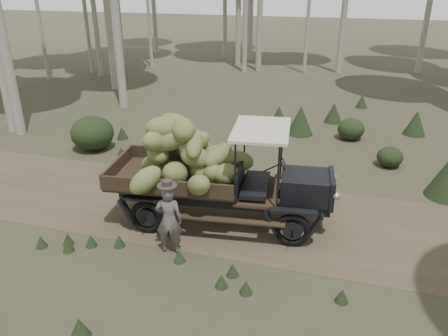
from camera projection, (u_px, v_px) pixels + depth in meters
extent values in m
plane|color=#473D2B|center=(269.00, 219.00, 11.22)|extent=(120.00, 120.00, 0.00)
cube|color=brown|center=(269.00, 219.00, 11.22)|extent=(70.00, 4.00, 0.01)
cube|color=black|center=(305.00, 186.00, 10.43)|extent=(1.23, 1.18, 0.62)
cube|color=black|center=(331.00, 188.00, 10.33)|extent=(0.24, 1.12, 0.69)
cube|color=black|center=(240.00, 177.00, 10.62)|extent=(0.27, 1.57, 0.62)
cube|color=#38281C|center=(178.00, 177.00, 10.90)|extent=(3.34, 2.36, 0.09)
cube|color=#38281C|center=(187.00, 155.00, 11.73)|extent=(3.12, 0.43, 0.36)
cube|color=#38281C|center=(166.00, 188.00, 9.91)|extent=(3.12, 0.43, 0.36)
cube|color=#38281C|center=(118.00, 166.00, 11.06)|extent=(0.30, 2.01, 0.36)
cube|color=beige|center=(261.00, 130.00, 10.04)|extent=(1.50, 2.04, 0.07)
cube|color=black|center=(227.00, 188.00, 11.28)|extent=(5.12, 0.71, 0.20)
cube|color=black|center=(221.00, 204.00, 10.51)|extent=(5.12, 0.71, 0.20)
torus|color=black|center=(294.00, 194.00, 11.55)|extent=(0.86, 0.25, 0.85)
torus|color=black|center=(292.00, 230.00, 9.93)|extent=(0.86, 0.25, 0.85)
torus|color=black|center=(168.00, 185.00, 12.08)|extent=(0.86, 0.25, 0.85)
torus|color=black|center=(147.00, 217.00, 10.46)|extent=(0.86, 0.25, 0.85)
sphere|color=beige|center=(334.00, 177.00, 10.75)|extent=(0.20, 0.20, 0.20)
sphere|color=beige|center=(336.00, 196.00, 9.84)|extent=(0.20, 0.20, 0.20)
ellipsoid|color=olive|center=(202.00, 173.00, 10.57)|extent=(0.87, 0.56, 0.71)
ellipsoid|color=olive|center=(158.00, 154.00, 10.70)|extent=(0.93, 1.12, 0.66)
ellipsoid|color=olive|center=(157.00, 141.00, 10.34)|extent=(0.71, 1.10, 0.73)
ellipsoid|color=olive|center=(178.00, 126.00, 10.47)|extent=(1.12, 0.66, 0.81)
ellipsoid|color=olive|center=(155.00, 163.00, 10.98)|extent=(0.84, 0.80, 0.49)
ellipsoid|color=olive|center=(184.00, 146.00, 11.24)|extent=(0.57, 0.88, 0.58)
ellipsoid|color=olive|center=(170.00, 140.00, 10.36)|extent=(1.13, 0.79, 0.74)
ellipsoid|color=olive|center=(166.00, 129.00, 10.31)|extent=(1.04, 0.86, 0.53)
ellipsoid|color=olive|center=(159.00, 165.00, 10.96)|extent=(0.91, 1.08, 0.70)
ellipsoid|color=olive|center=(195.00, 157.00, 10.37)|extent=(1.00, 0.74, 0.78)
ellipsoid|color=olive|center=(175.00, 138.00, 10.68)|extent=(0.82, 1.06, 0.77)
ellipsoid|color=olive|center=(181.00, 130.00, 10.41)|extent=(0.51, 0.96, 0.73)
ellipsoid|color=olive|center=(227.00, 175.00, 10.31)|extent=(0.87, 1.03, 0.79)
ellipsoid|color=olive|center=(220.00, 155.00, 10.63)|extent=(1.01, 0.77, 0.72)
ellipsoid|color=olive|center=(158.00, 136.00, 10.67)|extent=(0.92, 0.74, 0.69)
ellipsoid|color=olive|center=(182.00, 130.00, 10.32)|extent=(0.80, 0.51, 0.52)
ellipsoid|color=olive|center=(212.00, 173.00, 10.40)|extent=(0.92, 0.92, 0.71)
ellipsoid|color=olive|center=(203.00, 150.00, 10.86)|extent=(1.02, 0.78, 0.70)
ellipsoid|color=olive|center=(194.00, 143.00, 10.42)|extent=(0.93, 1.02, 0.65)
ellipsoid|color=olive|center=(183.00, 130.00, 10.21)|extent=(0.86, 0.97, 0.67)
ellipsoid|color=olive|center=(175.00, 174.00, 10.37)|extent=(0.73, 0.97, 0.81)
ellipsoid|color=olive|center=(178.00, 144.00, 11.24)|extent=(0.84, 0.50, 0.68)
ellipsoid|color=olive|center=(159.00, 133.00, 10.91)|extent=(1.05, 1.06, 0.80)
ellipsoid|color=olive|center=(165.00, 128.00, 10.43)|extent=(1.07, 0.84, 0.56)
ellipsoid|color=olive|center=(236.00, 161.00, 11.01)|extent=(1.16, 0.96, 0.70)
ellipsoid|color=olive|center=(218.00, 155.00, 10.46)|extent=(0.83, 1.07, 0.66)
ellipsoid|color=olive|center=(194.00, 143.00, 10.26)|extent=(0.67, 1.10, 0.77)
ellipsoid|color=olive|center=(146.00, 180.00, 9.86)|extent=(1.03, 1.04, 0.85)
ellipsoid|color=olive|center=(199.00, 185.00, 9.68)|extent=(0.96, 0.99, 0.78)
imported|color=#54504D|center=(169.00, 220.00, 9.58)|extent=(0.66, 0.49, 1.64)
cylinder|color=#352C25|center=(167.00, 186.00, 9.24)|extent=(0.51, 0.51, 0.02)
cylinder|color=#352C25|center=(167.00, 183.00, 9.22)|extent=(0.25, 0.25, 0.13)
ellipsoid|color=#233319|center=(351.00, 129.00, 16.51)|extent=(1.01, 1.01, 0.81)
cone|color=#233319|center=(334.00, 112.00, 18.45)|extent=(0.76, 0.76, 0.84)
ellipsoid|color=#233319|center=(92.00, 133.00, 15.47)|extent=(1.51, 1.51, 1.20)
cone|color=#233319|center=(279.00, 114.00, 18.45)|extent=(0.64, 0.64, 0.71)
ellipsoid|color=#233319|center=(390.00, 157.00, 14.16)|extent=(0.83, 0.83, 0.66)
cone|color=#233319|center=(79.00, 328.00, 7.48)|extent=(0.37, 0.37, 0.41)
cone|color=#233319|center=(300.00, 120.00, 17.00)|extent=(1.02, 1.02, 1.13)
cone|color=#233319|center=(416.00, 123.00, 16.97)|extent=(0.86, 0.86, 0.96)
cone|color=#233319|center=(122.00, 133.00, 16.62)|extent=(0.44, 0.44, 0.48)
cone|color=#233319|center=(362.00, 101.00, 20.51)|extent=(0.55, 0.55, 0.61)
cone|color=#233319|center=(179.00, 256.00, 9.49)|extent=(0.27, 0.27, 0.30)
cone|color=#233319|center=(342.00, 295.00, 8.32)|extent=(0.27, 0.27, 0.30)
cone|color=#233319|center=(221.00, 281.00, 8.72)|extent=(0.27, 0.27, 0.30)
cone|color=#233319|center=(119.00, 241.00, 10.03)|extent=(0.27, 0.27, 0.30)
cone|color=#233319|center=(147.00, 164.00, 14.14)|extent=(0.27, 0.27, 0.30)
cone|color=#233319|center=(41.00, 241.00, 10.00)|extent=(0.27, 0.27, 0.30)
cone|color=#233319|center=(177.00, 157.00, 14.68)|extent=(0.27, 0.27, 0.30)
cone|color=#233319|center=(322.00, 179.00, 13.04)|extent=(0.27, 0.27, 0.30)
cone|color=#233319|center=(121.00, 151.00, 15.14)|extent=(0.27, 0.27, 0.30)
cone|color=#233319|center=(68.00, 245.00, 9.85)|extent=(0.27, 0.27, 0.30)
cone|color=#233319|center=(91.00, 240.00, 10.04)|extent=(0.27, 0.27, 0.30)
cone|color=#233319|center=(246.00, 287.00, 8.54)|extent=(0.27, 0.27, 0.30)
cone|color=#233319|center=(233.00, 269.00, 9.05)|extent=(0.27, 0.27, 0.30)
cone|color=#233319|center=(68.00, 239.00, 10.10)|extent=(0.27, 0.27, 0.30)
cone|color=#233319|center=(150.00, 163.00, 14.15)|extent=(0.27, 0.27, 0.30)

